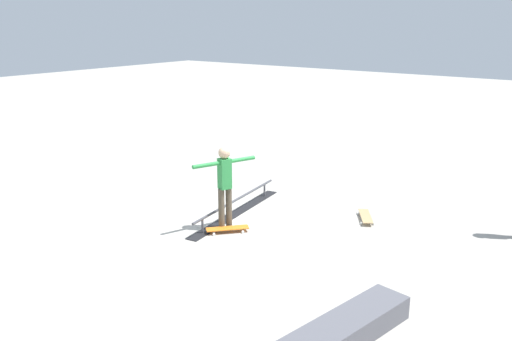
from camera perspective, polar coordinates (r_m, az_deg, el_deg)
name	(u,v)px	position (r m, az deg, el deg)	size (l,w,h in m)	color
ground_plane	(254,225)	(10.53, -0.26, -5.76)	(60.00, 60.00, 0.00)	#ADA89E
grind_rail	(236,207)	(11.10, -2.08, -3.87)	(3.25, 0.67, 0.32)	black
skate_ledge	(335,336)	(6.90, 8.33, -16.96)	(2.51, 0.51, 0.32)	#595960
skater_main	(225,182)	(10.04, -3.32, -1.24)	(1.24, 0.53, 1.61)	brown
skateboard_main	(227,229)	(10.17, -3.03, -6.15)	(0.73, 0.68, 0.09)	orange
loose_skateboard_natural	(366,216)	(10.98, 11.52, -4.76)	(0.78, 0.60, 0.09)	tan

